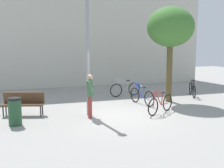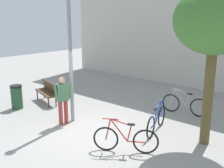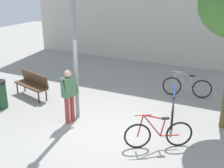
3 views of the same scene
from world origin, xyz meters
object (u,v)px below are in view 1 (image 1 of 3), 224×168
bicycle_blue (142,96)px  bicycle_black (192,89)px  trash_bin (15,111)px  bicycle_silver (125,89)px  lamppost (88,42)px  plaza_tree (171,28)px  person_by_lamppost (90,93)px  park_bench (23,102)px  bicycle_red (160,104)px

bicycle_blue → bicycle_black: same height
trash_bin → bicycle_silver: bearing=35.1°
trash_bin → lamppost: bearing=12.1°
bicycle_black → bicycle_blue: bearing=-163.8°
lamppost → bicycle_silver: bearing=49.9°
plaza_tree → bicycle_black: bearing=22.3°
bicycle_black → bicycle_silver: 3.55m
lamppost → person_by_lamppost: (-0.02, -0.40, -1.90)m
park_bench → bicycle_blue: bicycle_blue is taller
bicycle_blue → person_by_lamppost: bearing=-151.0°
person_by_lamppost → bicycle_black: 6.64m
person_by_lamppost → bicycle_red: size_ratio=1.06×
bicycle_silver → person_by_lamppost: bearing=-127.0°
lamppost → bicycle_blue: 3.90m
person_by_lamppost → bicycle_red: 2.93m
plaza_tree → bicycle_silver: 3.97m
person_by_lamppost → park_bench: bearing=155.2°
lamppost → plaza_tree: bearing=17.7°
park_bench → bicycle_silver: (5.18, 2.53, -0.16)m
person_by_lamppost → bicycle_black: person_by_lamppost is taller
park_bench → plaza_tree: (6.73, 0.65, 2.97)m
park_bench → bicycle_silver: bearing=26.0°
bicycle_blue → trash_bin: 5.78m
bicycle_silver → park_bench: bearing=-154.0°
lamppost → bicycle_black: size_ratio=2.91×
bicycle_red → trash_bin: trash_bin is taller
bicycle_black → trash_bin: (-8.83, -2.70, 0.11)m
plaza_tree → trash_bin: 7.89m
park_bench → bicycle_red: 5.46m
bicycle_red → bicycle_silver: size_ratio=0.87×
bicycle_red → bicycle_silver: same height
person_by_lamppost → trash_bin: bearing=-176.1°
lamppost → person_by_lamppost: 1.94m
person_by_lamppost → bicycle_blue: (2.80, 1.55, -0.58)m
plaza_tree → lamppost: bearing=-162.3°
bicycle_black → person_by_lamppost: bearing=-157.7°
plaza_tree → bicycle_blue: 3.49m
park_bench → bicycle_black: bicycle_black is taller
bicycle_black → bicycle_red: 4.23m
lamppost → bicycle_blue: (2.78, 1.15, -2.48)m
bicycle_black → bicycle_silver: bearing=161.3°
person_by_lamppost → plaza_tree: size_ratio=0.37×
park_bench → bicycle_blue: 5.24m
person_by_lamppost → trash_bin: person_by_lamppost is taller
bicycle_red → park_bench: bearing=166.0°
bicycle_blue → lamppost: bearing=-157.6°
bicycle_blue → bicycle_black: bearing=16.2°
bicycle_black → trash_bin: trash_bin is taller
plaza_tree → bicycle_black: plaza_tree is taller
park_bench → bicycle_blue: size_ratio=0.94×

